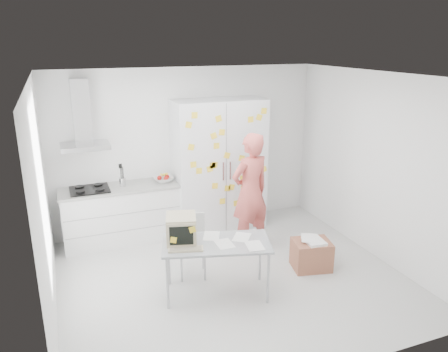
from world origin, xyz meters
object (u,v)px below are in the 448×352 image
object	(u,v)px
person	(250,192)
chair	(192,241)
desk	(194,236)
cardboard_box	(311,254)

from	to	relation	value
person	chair	distance (m)	1.22
chair	person	bearing A→B (deg)	36.11
chair	desk	bearing A→B (deg)	-89.26
person	cardboard_box	size ratio (longest dim) A/B	3.09
desk	cardboard_box	xyz separation A→B (m)	(1.73, 0.01, -0.59)
person	cardboard_box	distance (m)	1.28
desk	chair	distance (m)	0.60
desk	cardboard_box	size ratio (longest dim) A/B	2.47
chair	cardboard_box	distance (m)	1.70
person	cardboard_box	xyz separation A→B (m)	(0.55, -0.92, -0.70)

